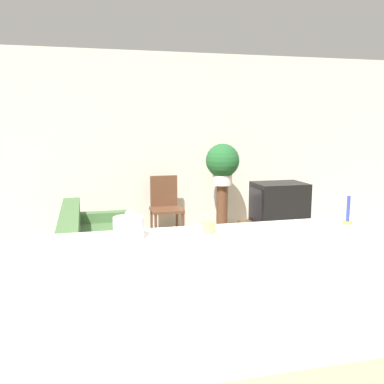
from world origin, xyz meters
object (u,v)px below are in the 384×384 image
at_px(potted_plant, 223,162).
at_px(decorative_bowl, 129,227).
at_px(couch, 96,254).
at_px(wooden_chair, 166,204).
at_px(television, 279,203).

relative_size(potted_plant, decorative_bowl, 3.05).
distance_m(couch, decorative_bowl, 2.10).
bearing_deg(wooden_chair, couch, -127.04).
xyz_separation_m(wooden_chair, decorative_bowl, (-0.86, -3.31, 0.51)).
xyz_separation_m(couch, decorative_bowl, (0.17, -1.95, 0.76)).
height_order(television, decorative_bowl, decorative_bowl).
bearing_deg(wooden_chair, television, -41.23).
relative_size(couch, television, 3.08).
relative_size(couch, wooden_chair, 2.16).
relative_size(television, decorative_bowl, 3.28).
relative_size(couch, potted_plant, 3.32).
distance_m(television, decorative_bowl, 3.08).
bearing_deg(television, couch, -173.31).
height_order(wooden_chair, decorative_bowl, decorative_bowl).
bearing_deg(potted_plant, wooden_chair, 171.78).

